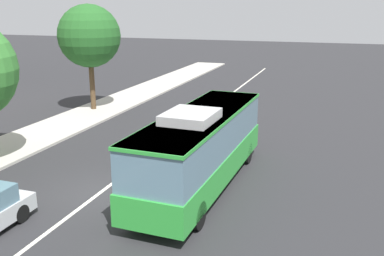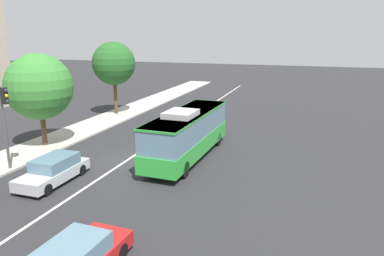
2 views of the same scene
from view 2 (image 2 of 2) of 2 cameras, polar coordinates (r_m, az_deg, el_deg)
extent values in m
plane|color=#28282B|center=(24.61, -10.16, -5.02)|extent=(160.00, 160.00, 0.00)
cube|color=#B2ADA3|center=(28.77, -23.21, -2.97)|extent=(80.00, 3.68, 0.14)
cube|color=silver|center=(24.61, -10.16, -5.01)|extent=(76.00, 0.16, 0.01)
cube|color=green|center=(24.50, -0.68, -2.48)|extent=(10.07, 2.82, 1.10)
cube|color=slate|center=(24.14, -0.69, 0.56)|extent=(9.87, 2.74, 1.58)
cube|color=green|center=(23.97, -0.70, 2.25)|extent=(9.97, 2.79, 0.12)
cube|color=#B2B2B2|center=(22.83, -1.79, 2.23)|extent=(2.26, 1.87, 0.36)
cylinder|color=black|center=(28.05, -0.27, -1.27)|extent=(1.01, 0.33, 1.00)
cylinder|color=black|center=(27.38, 4.04, -1.70)|extent=(1.01, 0.33, 1.00)
cylinder|color=black|center=(22.14, -6.55, -5.76)|extent=(1.01, 0.33, 1.00)
cylinder|color=black|center=(21.28, -1.23, -6.52)|extent=(1.01, 0.33, 1.00)
cube|color=slate|center=(13.28, -18.52, -18.13)|extent=(2.59, 1.76, 0.64)
cylinder|color=black|center=(15.29, -16.37, -16.91)|extent=(0.65, 0.25, 0.64)
cylinder|color=black|center=(14.48, -11.05, -18.49)|extent=(0.65, 0.25, 0.64)
cube|color=#B7BABF|center=(21.99, -20.96, -6.75)|extent=(4.50, 1.81, 0.60)
cube|color=slate|center=(21.97, -20.70, -5.02)|extent=(2.52, 1.66, 0.64)
cylinder|color=black|center=(20.53, -21.82, -8.98)|extent=(0.64, 0.22, 0.64)
cylinder|color=black|center=(21.55, -25.10, -8.20)|extent=(0.64, 0.22, 0.64)
cylinder|color=black|center=(22.69, -16.95, -6.29)|extent=(0.64, 0.22, 0.64)
cylinder|color=black|center=(23.63, -20.14, -5.73)|extent=(0.64, 0.22, 0.64)
cylinder|color=#47474C|center=(24.47, -27.30, -0.20)|extent=(0.16, 0.16, 5.20)
cube|color=black|center=(23.90, -27.37, 4.51)|extent=(0.34, 0.30, 0.96)
sphere|color=#2D2D2D|center=(23.75, -27.19, 5.26)|extent=(0.22, 0.22, 0.22)
sphere|color=#F9A514|center=(23.80, -27.10, 4.50)|extent=(0.22, 0.22, 0.22)
sphere|color=#2D2D2D|center=(23.85, -27.01, 3.75)|extent=(0.22, 0.22, 0.22)
cylinder|color=#4C3823|center=(38.24, -11.90, 4.73)|extent=(0.36, 0.36, 3.66)
sphere|color=#235B23|center=(37.83, -12.17, 9.87)|extent=(4.31, 4.31, 4.31)
cylinder|color=#4C3823|center=(28.92, -22.23, -0.14)|extent=(0.36, 0.36, 2.70)
sphere|color=#387F33|center=(28.35, -22.84, 5.99)|extent=(4.75, 4.75, 4.75)
camera|label=1|loc=(6.87, -4.41, 6.81)|focal=40.29mm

